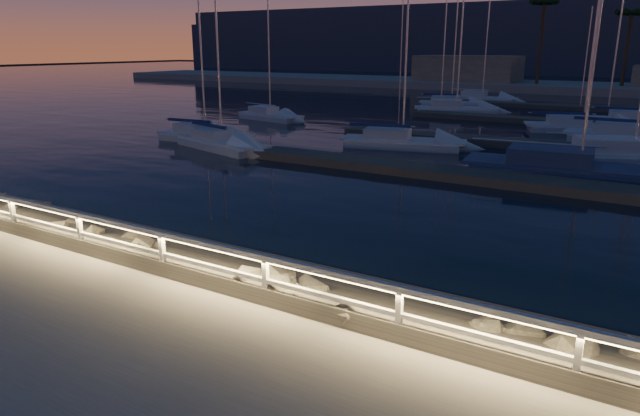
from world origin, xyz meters
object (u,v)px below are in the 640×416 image
Objects in this scene: sailboat_g at (580,126)px; sailboat_i at (454,109)px; sailboat_c at (628,154)px; sailboat_l at (639,137)px; sailboat_f at (399,141)px; guard_rail at (225,259)px; sailboat_e at (269,115)px; sailboat_k at (639,120)px; sailboat_h at (573,168)px; sailboat_a at (203,135)px; sailboat_b at (220,142)px; sailboat_m at (450,103)px; sailboat_n at (480,98)px.

sailboat_i is at bearing 132.48° from sailboat_g.
sailboat_l is at bearing 67.36° from sailboat_c.
sailboat_f is at bearing -143.36° from sailboat_l.
sailboat_e reaches higher than guard_rail.
sailboat_c reaches higher than guard_rail.
sailboat_k reaches higher than guard_rail.
sailboat_c is 16.55m from sailboat_k.
sailboat_l is (1.99, 12.31, -0.03)m from sailboat_h.
sailboat_a is 32.29m from sailboat_k.
sailboat_f reaches higher than sailboat_b.
sailboat_k is 17.74m from sailboat_m.
sailboat_h reaches higher than sailboat_n.
sailboat_g reaches higher than sailboat_a.
sailboat_e is 0.84× the size of sailboat_i.
sailboat_g is 1.09× the size of sailboat_n.
sailboat_m is at bearing 120.81° from sailboat_g.
sailboat_m is (-15.30, 27.62, -0.07)m from sailboat_h.
sailboat_n is (-9.99, 53.59, -0.96)m from guard_rail.
sailboat_c is 1.24× the size of sailboat_f.
sailboat_n is at bearing 84.43° from sailboat_f.
sailboat_k is (25.92, 11.75, 0.00)m from sailboat_e.
sailboat_l reaches higher than sailboat_f.
sailboat_k is 9.51m from sailboat_l.
sailboat_e is 0.88× the size of sailboat_n.
sailboat_i is (-8.68, 41.00, -0.93)m from guard_rail.
sailboat_b is at bearing -33.68° from sailboat_a.
sailboat_h is (4.36, 18.80, -0.90)m from guard_rail.
guard_rail is 34.81m from sailboat_g.
sailboat_g is (22.59, 5.85, 0.01)m from sailboat_e.
sailboat_l is (15.02, -9.89, -0.01)m from sailboat_i.
sailboat_k is (-0.39, 16.54, -0.06)m from sailboat_c.
sailboat_n is (4.50, 37.16, -0.00)m from sailboat_b.
sailboat_h reaches higher than sailboat_c.
sailboat_e is at bearing 100.40° from sailboat_a.
sailboat_g is at bearing 85.90° from guard_rail.
sailboat_c is at bearing -66.93° from sailboat_m.
sailboat_f is 14.95m from sailboat_g.
sailboat_m is at bearing -99.79° from sailboat_n.
sailboat_e is 26.72m from sailboat_n.
sailboat_a is 0.87× the size of sailboat_k.
sailboat_n is at bearing 105.34° from sailboat_g.
sailboat_n is at bearing 125.98° from sailboat_l.
sailboat_n is at bearing 73.96° from sailboat_a.
sailboat_a is 0.84× the size of sailboat_g.
sailboat_m is (-5.29, 24.24, -0.02)m from sailboat_f.
sailboat_h reaches higher than sailboat_b.
sailboat_i is at bearing 65.17° from sailboat_a.
sailboat_c is 11.27m from sailboat_g.
sailboat_g is 1.22× the size of sailboat_m.
sailboat_i is (11.42, 12.14, 0.05)m from sailboat_e.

